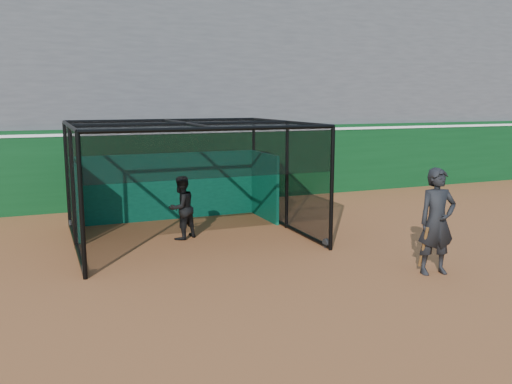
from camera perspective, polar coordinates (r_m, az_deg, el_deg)
name	(u,v)px	position (r m, az deg, el deg)	size (l,w,h in m)	color
ground	(294,282)	(10.39, 3.99, -9.40)	(120.00, 120.00, 0.00)	brown
outfield_wall	(180,164)	(17.97, -7.97, 2.90)	(50.00, 0.50, 2.50)	#0A3816
grandstand	(154,71)	(21.55, -10.70, 12.44)	(50.00, 7.85, 8.95)	#4C4C4F
batting_cage	(188,182)	(13.40, -7.19, 1.09)	(5.46, 4.79, 2.81)	black
batter	(181,208)	(13.37, -7.88, -1.65)	(0.76, 0.59, 1.56)	black
on_deck_player	(437,222)	(11.13, 18.50, -2.98)	(0.84, 0.62, 2.10)	black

